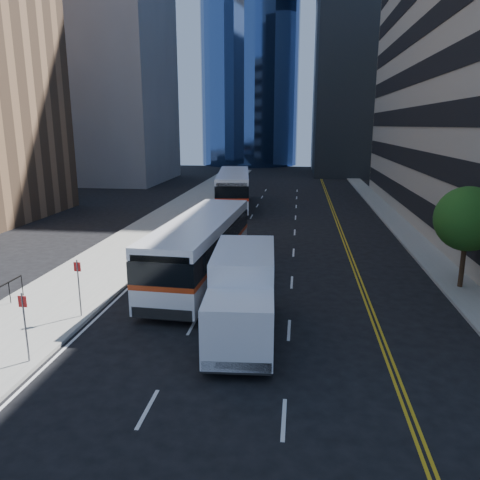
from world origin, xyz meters
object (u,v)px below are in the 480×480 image
at_px(street_tree, 468,219).
at_px(bus_rear, 234,188).
at_px(box_truck, 243,294).
at_px(bus_front, 201,246).

height_order(street_tree, bus_rear, street_tree).
xyz_separation_m(bus_rear, box_truck, (4.55, -29.84, -0.18)).
distance_m(street_tree, bus_rear, 27.53).
bearing_deg(street_tree, bus_front, 179.92).
bearing_deg(box_truck, street_tree, 29.63).
relative_size(street_tree, box_truck, 0.72).
height_order(street_tree, bus_front, street_tree).
distance_m(street_tree, box_truck, 12.46).
bearing_deg(box_truck, bus_front, 110.77).
xyz_separation_m(bus_front, bus_rear, (-1.50, 23.09, 0.11)).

